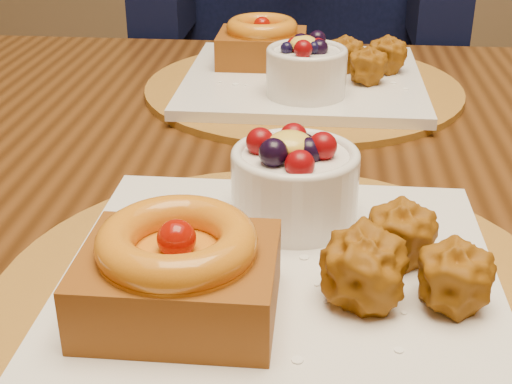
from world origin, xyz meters
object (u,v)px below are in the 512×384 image
chair_far (320,131)px  place_setting_far (301,72)px  place_setting_near (276,262)px  dining_table (293,236)px

chair_far → place_setting_far: bearing=-104.8°
place_setting_far → place_setting_near: bearing=-90.1°
dining_table → chair_far: chair_far is taller
place_setting_far → dining_table: bearing=-89.3°
place_setting_far → chair_far: bearing=87.6°
place_setting_near → chair_far: bearing=88.5°
place_setting_near → dining_table: bearing=89.2°
dining_table → chair_far: (0.02, 0.88, -0.23)m
dining_table → chair_far: 0.91m
place_setting_near → place_setting_far: place_setting_near is taller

